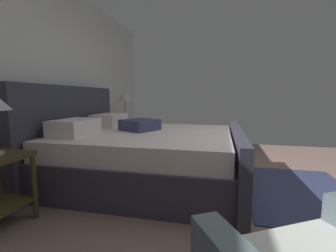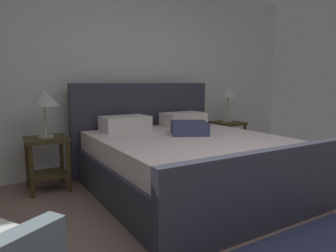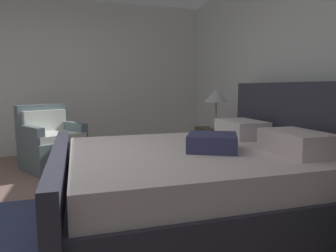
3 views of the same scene
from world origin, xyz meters
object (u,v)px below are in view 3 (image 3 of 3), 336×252
(nightstand_left, at_px, (215,142))
(armchair, at_px, (52,144))
(table_lamp_left, at_px, (216,96))
(bed, at_px, (196,179))

(nightstand_left, height_order, armchair, armchair)
(nightstand_left, height_order, table_lamp_left, table_lamp_left)
(nightstand_left, bearing_deg, armchair, -109.94)
(nightstand_left, xyz_separation_m, table_lamp_left, (-0.00, 0.00, 0.63))
(bed, height_order, armchair, bed)
(table_lamp_left, bearing_deg, nightstand_left, -63.43)
(nightstand_left, distance_m, armchair, 2.30)
(armchair, bearing_deg, nightstand_left, 70.06)
(bed, bearing_deg, nightstand_left, 148.85)
(bed, xyz_separation_m, table_lamp_left, (-1.32, 0.80, 0.68))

